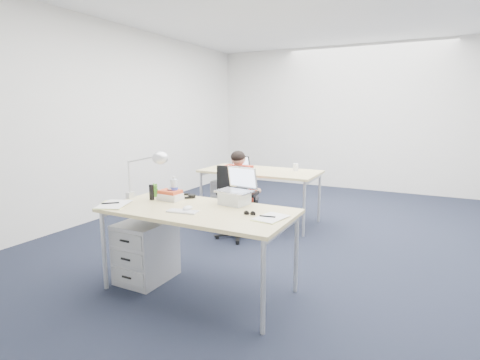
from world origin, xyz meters
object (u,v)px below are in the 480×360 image
Objects in this scene: drawer_pedestal_near at (146,250)px; far_cup at (296,167)px; book_stack at (170,195)px; headphones at (185,195)px; desk_lamp at (141,174)px; silver_laptop at (234,187)px; computer_mouse at (188,208)px; desk_near at (198,214)px; dark_laptop at (237,163)px; sunglasses at (250,214)px; can_koozie at (171,194)px; wireless_keyboard at (183,211)px; office_chair at (237,217)px; bear_figurine at (155,190)px; water_bottle at (174,188)px; drawer_pedestal_far at (231,198)px; seated_person at (242,192)px; cordless_phone at (152,192)px; desk_far at (260,174)px.

drawer_pedestal_near is 2.49m from far_cup.
book_stack is (0.15, 0.19, 0.50)m from drawer_pedestal_near.
headphones is 0.46× the size of desk_lamp.
silver_laptop is 2.92× the size of computer_mouse.
far_cup is at bearing 101.42° from silver_laptop.
dark_laptop reaches higher than desk_near.
far_cup is (-0.40, 2.30, 0.04)m from sunglasses.
far_cup reaches higher than desk_near.
drawer_pedestal_near is at bearing -127.15° from can_koozie.
sunglasses is (0.52, 0.17, 0.00)m from wireless_keyboard.
office_chair is 1.31m from bear_figurine.
can_koozie is 0.88m from sunglasses.
water_bottle reaches higher than wireless_keyboard.
drawer_pedestal_far is 2.71× the size of book_stack.
bear_figurine is 1.10m from sunglasses.
office_chair is 3.22× the size of dark_laptop.
office_chair is 0.32m from seated_person.
water_bottle is (0.49, -2.00, 0.56)m from drawer_pedestal_far.
drawer_pedestal_far is 2.00m from headphones.
computer_mouse is at bearing -116.25° from silver_laptop.
dark_laptop is (-0.67, 1.98, 0.15)m from desk_near.
drawer_pedestal_near is 0.63m from water_bottle.
can_koozie is at bearing 141.39° from computer_mouse.
desk_near reaches higher than drawer_pedestal_near.
desk_near is 16.15× the size of far_cup.
water_bottle reaches higher than desk_near.
computer_mouse is (-0.24, -0.36, -0.14)m from silver_laptop.
sunglasses is at bearing -10.30° from water_bottle.
seated_person is (-0.35, 1.52, -0.14)m from desk_near.
seated_person reaches higher than book_stack.
book_stack is 0.88m from sunglasses.
headphones is (-0.30, 0.45, 0.01)m from wireless_keyboard.
headphones is 1.01× the size of water_bottle.
dark_laptop is 2.87× the size of far_cup.
seated_person is at bearing 88.77° from water_bottle.
seated_person is 3.75× the size of dark_laptop.
bear_figurine reaches higher than desk_near.
desk_near is at bearing -25.33° from water_bottle.
headphones is 0.32m from cordless_phone.
desk_near is 7.29× the size of water_bottle.
desk_far is 1.50× the size of seated_person.
desk_near is 11.24× the size of cordless_phone.
book_stack is at bearing 28.68° from desk_lamp.
seated_person is at bearing -50.03° from dark_laptop.
silver_laptop is at bearing 52.23° from computer_mouse.
silver_laptop reaches higher than wireless_keyboard.
can_koozie is at bearing 129.99° from wireless_keyboard.
book_stack is 2.22m from far_cup.
drawer_pedestal_near is 0.70m from computer_mouse.
dark_laptop is (-0.61, 2.13, 0.10)m from wireless_keyboard.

